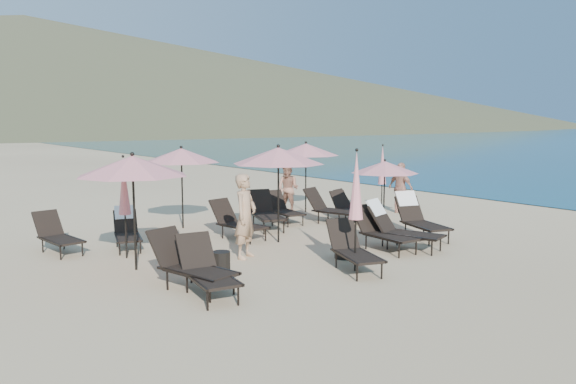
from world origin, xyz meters
TOP-DOWN VIEW (x-y plane):
  - ground at (0.00, 0.00)m, footprint 800.00×800.00m
  - volcanic_headland at (71.37, 302.62)m, footprint 690.00×690.00m
  - lounger_0 at (-4.63, 0.25)m, footprint 1.10×1.94m
  - lounger_1 at (-4.54, -0.23)m, footprint 0.93×1.81m
  - lounger_2 at (-1.31, -0.59)m, footprint 1.16×1.80m
  - lounger_3 at (0.95, 0.17)m, footprint 1.18×1.95m
  - lounger_4 at (0.51, 0.30)m, footprint 0.74×1.78m
  - lounger_5 at (2.32, 0.72)m, footprint 1.20×1.97m
  - lounger_6 at (-5.75, 4.71)m, footprint 0.82×1.67m
  - lounger_7 at (-4.25, 4.23)m, footprint 0.97×1.63m
  - lounger_8 at (-1.55, 3.53)m, footprint 0.93×1.79m
  - lounger_9 at (-0.16, 4.21)m, footprint 1.24×1.93m
  - lounger_10 at (0.78, 4.63)m, footprint 0.82×1.67m
  - lounger_11 at (1.85, 3.64)m, footprint 1.20×1.91m
  - lounger_12 at (3.10, 3.88)m, footprint 1.04×1.63m
  - lounger_13 at (2.59, 3.62)m, footprint 0.67×1.56m
  - umbrella_open_0 at (-4.88, 2.13)m, footprint 2.27×2.27m
  - umbrella_open_1 at (-0.96, 2.48)m, footprint 2.31×2.31m
  - umbrella_open_2 at (2.32, 1.95)m, footprint 1.87×1.87m
  - umbrella_open_3 at (-2.04, 5.65)m, footprint 2.20×2.20m
  - umbrella_open_4 at (2.59, 5.78)m, footprint 2.21×2.21m
  - umbrella_closed_0 at (-1.32, -0.67)m, footprint 0.30×0.30m
  - umbrella_closed_1 at (4.34, 3.94)m, footprint 0.27×0.27m
  - umbrella_closed_2 at (-4.67, 3.22)m, footprint 0.27×0.27m
  - side_table_0 at (-3.66, 0.75)m, footprint 0.37×0.37m
  - side_table_1 at (-0.77, 0.25)m, footprint 0.44×0.44m
  - beachgoer_a at (-2.51, 1.62)m, footprint 0.83×0.74m
  - beachgoer_b at (1.97, 5.94)m, footprint 0.88×0.97m
  - beachgoer_c at (4.93, 3.65)m, footprint 0.41×0.99m

SIDE VIEW (x-z plane):
  - ground at x=0.00m, z-range 0.00..0.00m
  - side_table_1 at x=-0.77m, z-range 0.00..0.46m
  - side_table_0 at x=-3.66m, z-range 0.00..0.47m
  - lounger_12 at x=3.10m, z-range -0.03..0.85m
  - lounger_13 at x=2.59m, z-range -0.03..0.85m
  - lounger_10 at x=0.78m, z-range -0.03..0.89m
  - lounger_6 at x=-5.75m, z-range -0.03..0.89m
  - lounger_2 at x=-1.31m, z-range -0.03..0.94m
  - lounger_7 at x=-4.25m, z-range -0.02..0.94m
  - lounger_8 at x=-1.55m, z-range -0.03..0.95m
  - lounger_1 at x=-4.54m, z-range -0.03..0.96m
  - lounger_4 at x=0.51m, z-range -0.03..0.97m
  - lounger_11 at x=1.85m, z-range -0.03..1.00m
  - lounger_9 at x=-0.16m, z-range -0.03..1.01m
  - lounger_0 at x=-4.63m, z-range -0.03..1.02m
  - lounger_3 at x=0.95m, z-range -0.03..1.12m
  - lounger_5 at x=2.32m, z-range -0.03..1.13m
  - beachgoer_b at x=1.97m, z-range 0.00..1.63m
  - beachgoer_c at x=4.93m, z-range 0.00..1.69m
  - beachgoer_a at x=-2.51m, z-range 0.00..1.91m
  - umbrella_closed_1 at x=4.34m, z-range 0.45..2.75m
  - umbrella_closed_2 at x=-4.67m, z-range 0.46..2.78m
  - umbrella_closed_0 at x=-1.32m, z-range 0.49..3.02m
  - umbrella_open_2 at x=2.32m, z-range 0.77..2.79m
  - umbrella_open_3 at x=-2.04m, z-range 0.91..3.28m
  - umbrella_open_4 at x=2.59m, z-range 0.91..3.30m
  - umbrella_open_0 at x=-4.88m, z-range 0.94..3.39m
  - umbrella_open_1 at x=-0.96m, z-range 0.96..3.44m
  - volcanic_headland at x=71.37m, z-range -1.01..53.99m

